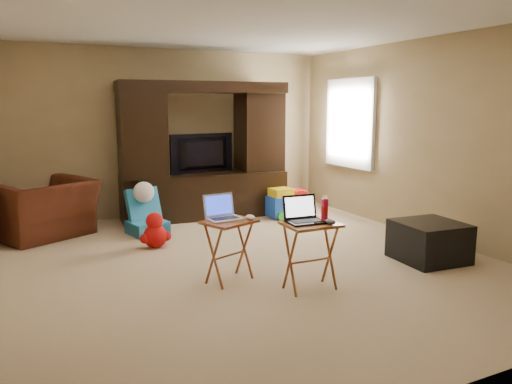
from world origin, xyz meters
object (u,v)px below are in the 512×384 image
television (205,154)px  ottoman (429,241)px  mouse_left (250,217)px  laptop_left (225,208)px  tray_table_right (310,256)px  tray_table_left (229,251)px  mouse_right (331,221)px  child_rocker (147,212)px  recliner (44,209)px  water_bottle (325,209)px  plush_toy (155,230)px  laptop_right (306,210)px  entertainment_center (204,151)px  push_toy (287,202)px

television → ottoman: television is taller
ottoman → mouse_left: (-2.01, 0.30, 0.41)m
laptop_left → tray_table_right: bearing=-47.0°
tray_table_left → mouse_left: 0.38m
tray_table_left → mouse_right: 1.02m
child_rocker → tray_table_left: size_ratio=1.00×
television → ottoman: size_ratio=1.54×
recliner → ottoman: bearing=114.6°
television → water_bottle: 3.15m
plush_toy → laptop_right: bearing=-65.9°
entertainment_center → television: (0.00, -0.04, -0.04)m
child_rocker → push_toy: (2.16, 0.07, -0.07)m
entertainment_center → child_rocker: (-1.04, -0.62, -0.70)m
tray_table_right → plush_toy: bearing=116.3°
entertainment_center → tray_table_left: entertainment_center is taller
recliner → tray_table_right: size_ratio=1.80×
recliner → ottoman: recliner is taller
entertainment_center → recliner: (-2.26, -0.19, -0.64)m
recliner → mouse_left: (1.67, -2.63, 0.26)m
mouse_right → mouse_left: bearing=132.0°
mouse_left → water_bottle: (0.59, -0.37, 0.10)m
laptop_left → plush_toy: bearing=97.6°
recliner → mouse_right: (2.18, -3.20, 0.29)m
television → recliner: (-2.26, -0.14, -0.60)m
television → laptop_left: (-0.81, -2.67, -0.24)m
ottoman → tray_table_left: 2.23m
tray_table_left → mouse_right: mouse_right is taller
tray_table_left → laptop_right: size_ratio=1.83×
recliner → tray_table_left: bearing=93.1°
entertainment_center → recliner: size_ratio=2.18×
plush_toy → laptop_left: (0.31, -1.42, 0.50)m
television → plush_toy: bearing=41.3°
push_toy → entertainment_center: bearing=152.1°
ottoman → tray_table_left: tray_table_left is taller
tray_table_left → plush_toy: bearing=82.8°
tray_table_right → laptop_left: bearing=139.1°
tray_table_right → water_bottle: bearing=23.3°
television → mouse_right: (-0.07, -3.35, -0.31)m
television → plush_toy: 1.84m
mouse_right → child_rocker: bearing=109.2°
tray_table_left → laptop_left: bearing=114.7°
laptop_right → push_toy: bearing=67.8°
child_rocker → entertainment_center: bearing=17.5°
plush_toy → mouse_left: (0.53, -1.52, 0.41)m
recliner → ottoman: (3.68, -2.93, -0.15)m
laptop_right → mouse_left: laptop_right is taller
mouse_left → plush_toy: bearing=109.1°
child_rocker → ottoman: 3.50m
push_toy → mouse_left: (-1.71, -2.27, 0.40)m
television → mouse_right: 3.36m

